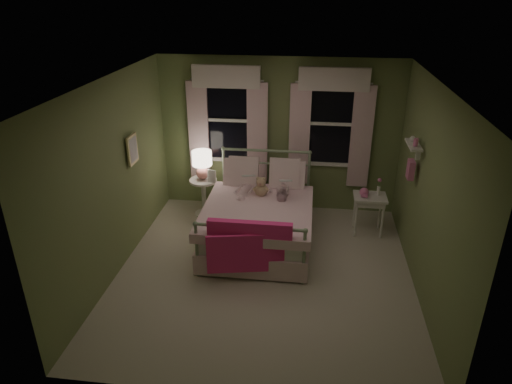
# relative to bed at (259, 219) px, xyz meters

# --- Properties ---
(room_shell) EXTENTS (4.20, 4.20, 4.20)m
(room_shell) POSITION_rel_bed_xyz_m (0.17, -0.82, 0.92)
(room_shell) COLOR beige
(room_shell) RESTS_ON ground
(bed) EXTENTS (1.58, 2.04, 1.18)m
(bed) POSITION_rel_bed_xyz_m (0.00, 0.00, 0.00)
(bed) COLOR white
(bed) RESTS_ON ground
(pink_throw) EXTENTS (1.10, 0.25, 0.71)m
(pink_throw) POSITION_rel_bed_xyz_m (0.00, -1.03, 0.23)
(pink_throw) COLOR #FF318A
(pink_throw) RESTS_ON bed
(child_left) EXTENTS (0.31, 0.21, 0.83)m
(child_left) POSITION_rel_bed_xyz_m (-0.28, 0.42, 0.60)
(child_left) COLOR #F7D1DD
(child_left) RESTS_ON bed
(child_right) EXTENTS (0.38, 0.31, 0.74)m
(child_right) POSITION_rel_bed_xyz_m (0.28, 0.42, 0.56)
(child_right) COLOR #F7D1DD
(child_right) RESTS_ON bed
(book_left) EXTENTS (0.22, 0.15, 0.26)m
(book_left) POSITION_rel_bed_xyz_m (-0.28, 0.17, 0.58)
(book_left) COLOR beige
(book_left) RESTS_ON child_left
(book_right) EXTENTS (0.20, 0.12, 0.26)m
(book_right) POSITION_rel_bed_xyz_m (0.28, 0.17, 0.54)
(book_right) COLOR beige
(book_right) RESTS_ON child_right
(teddy_bear) EXTENTS (0.24, 0.20, 0.32)m
(teddy_bear) POSITION_rel_bed_xyz_m (-0.00, 0.26, 0.41)
(teddy_bear) COLOR tan
(teddy_bear) RESTS_ON bed
(nightstand_left) EXTENTS (0.46, 0.46, 0.65)m
(nightstand_left) POSITION_rel_bed_xyz_m (-1.04, 0.78, 0.03)
(nightstand_left) COLOR white
(nightstand_left) RESTS_ON ground
(table_lamp) EXTENTS (0.32, 0.32, 0.49)m
(table_lamp) POSITION_rel_bed_xyz_m (-1.04, 0.78, 0.57)
(table_lamp) COLOR #E38B86
(table_lamp) RESTS_ON nightstand_left
(book_nightstand) EXTENTS (0.23, 0.27, 0.02)m
(book_nightstand) POSITION_rel_bed_xyz_m (-0.94, 0.70, 0.27)
(book_nightstand) COLOR beige
(book_nightstand) RESTS_ON nightstand_left
(nightstand_right) EXTENTS (0.50, 0.40, 0.64)m
(nightstand_right) POSITION_rel_bed_xyz_m (1.67, 0.48, 0.17)
(nightstand_right) COLOR white
(nightstand_right) RESTS_ON ground
(pink_toy) EXTENTS (0.14, 0.19, 0.14)m
(pink_toy) POSITION_rel_bed_xyz_m (1.57, 0.48, 0.32)
(pink_toy) COLOR pink
(pink_toy) RESTS_ON nightstand_right
(bud_vase) EXTENTS (0.06, 0.06, 0.28)m
(bud_vase) POSITION_rel_bed_xyz_m (1.79, 0.53, 0.41)
(bud_vase) COLOR white
(bud_vase) RESTS_ON nightstand_right
(window_left) EXTENTS (1.34, 0.13, 1.96)m
(window_left) POSITION_rel_bed_xyz_m (-0.68, 1.21, 1.24)
(window_left) COLOR black
(window_left) RESTS_ON room_shell
(window_right) EXTENTS (1.34, 0.13, 1.96)m
(window_right) POSITION_rel_bed_xyz_m (1.02, 1.21, 1.24)
(window_right) COLOR black
(window_right) RESTS_ON room_shell
(wall_shelf) EXTENTS (0.15, 0.50, 0.60)m
(wall_shelf) POSITION_rel_bed_xyz_m (2.07, -0.12, 1.14)
(wall_shelf) COLOR white
(wall_shelf) RESTS_ON room_shell
(framed_picture) EXTENTS (0.03, 0.32, 0.42)m
(framed_picture) POSITION_rel_bed_xyz_m (-1.77, -0.22, 1.12)
(framed_picture) COLOR beige
(framed_picture) RESTS_ON room_shell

